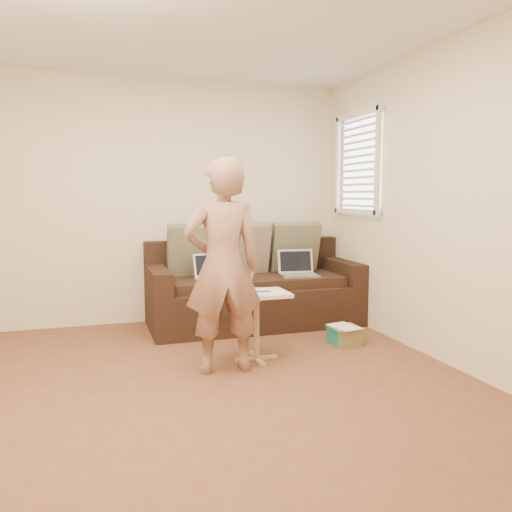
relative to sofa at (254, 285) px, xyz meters
name	(u,v)px	position (x,y,z in m)	size (l,w,h in m)	color
floor	(208,395)	(-0.90, -1.77, -0.42)	(4.50, 4.50, 0.00)	brown
wall_back	(161,202)	(-0.90, 0.48, 0.87)	(4.00, 4.00, 0.00)	beige
wall_front	(402,225)	(-0.90, -4.03, 0.87)	(4.00, 4.00, 0.00)	beige
wall_right	(458,204)	(1.10, -1.77, 0.87)	(4.50, 4.50, 0.00)	beige
window_blinds	(358,163)	(1.05, -0.27, 1.28)	(0.12, 0.88, 1.08)	white
sofa	(254,285)	(0.00, 0.00, 0.00)	(2.20, 0.95, 0.85)	black
pillow_left	(194,250)	(-0.60, 0.22, 0.37)	(0.55, 0.14, 0.55)	#5D5E45
pillow_mid	(244,249)	(-0.05, 0.20, 0.37)	(0.55, 0.14, 0.55)	#746053
pillow_right	(294,247)	(0.55, 0.23, 0.37)	(0.55, 0.14, 0.55)	#5D5E45
laptop_silver	(300,276)	(0.46, -0.16, 0.10)	(0.39, 0.28, 0.26)	#B7BABC
laptop_white	(216,279)	(-0.43, -0.07, 0.10)	(0.36, 0.26, 0.26)	white
person	(223,266)	(-0.67, -1.32, 0.40)	(0.60, 0.41, 1.66)	#9B6454
side_table	(257,326)	(-0.34, -1.14, -0.14)	(0.52, 0.37, 0.57)	silver
drinking_glass	(232,284)	(-0.53, -1.05, 0.21)	(0.07, 0.07, 0.12)	silver
scissors	(259,292)	(-0.33, -1.17, 0.16)	(0.18, 0.10, 0.02)	silver
paper_on_table	(266,291)	(-0.25, -1.11, 0.15)	(0.21, 0.30, 0.00)	white
striped_box	(344,335)	(0.57, -0.96, -0.34)	(0.27, 0.27, 0.17)	#CA631E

